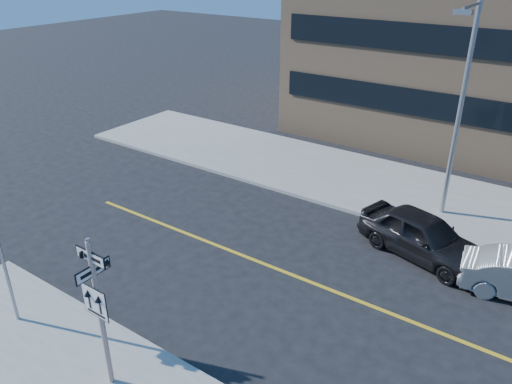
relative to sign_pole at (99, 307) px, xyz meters
The scene contains 4 objects.
ground 3.50m from the sign_pole, 90.00° to the left, with size 120.00×120.00×0.00m, color black.
sign_pole is the anchor object (origin of this frame).
parked_car_a 11.10m from the sign_pole, 67.07° to the left, with size 4.64×1.86×1.58m, color black.
streetlight_a 14.05m from the sign_pole, 73.23° to the left, with size 0.55×2.25×8.00m.
Camera 1 is at (8.02, -7.81, 9.64)m, focal length 35.00 mm.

